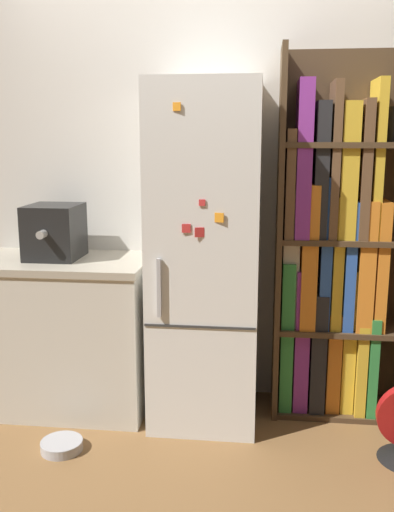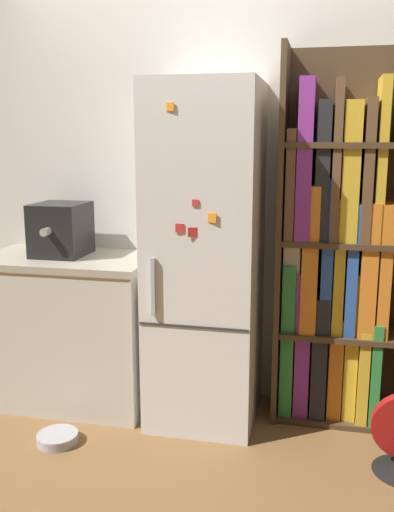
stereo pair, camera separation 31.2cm
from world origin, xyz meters
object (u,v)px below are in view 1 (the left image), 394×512
object	(u,v)px
espresso_machine	(55,232)
pet_bowl	(62,445)
bookshelf	(336,255)
refrigerator	(206,257)

from	to	relation	value
espresso_machine	pet_bowl	size ratio (longest dim) A/B	1.74
bookshelf	pet_bowl	xyz separation A→B (m)	(-1.40, -0.63, -0.89)
refrigerator	pet_bowl	bearing A→B (deg)	-144.75
refrigerator	bookshelf	size ratio (longest dim) A/B	0.91
espresso_machine	pet_bowl	distance (m)	1.16
espresso_machine	refrigerator	bearing A→B (deg)	-3.06
refrigerator	espresso_machine	world-z (taller)	refrigerator
bookshelf	espresso_machine	bearing A→B (deg)	-176.40
bookshelf	pet_bowl	size ratio (longest dim) A/B	9.48
refrigerator	pet_bowl	xyz separation A→B (m)	(-0.69, -0.49, -0.90)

